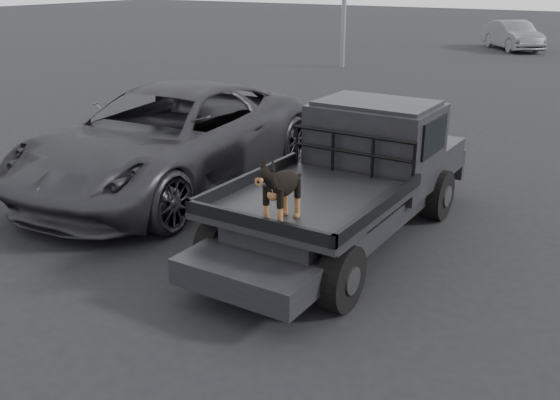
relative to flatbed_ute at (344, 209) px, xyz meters
The scene contains 7 objects.
ground 1.65m from the flatbed_ute, 70.59° to the right, with size 120.00×120.00×0.00m, color black.
flatbed_ute is the anchor object (origin of this frame).
ute_cab 1.31m from the flatbed_ute, 90.00° to the left, with size 1.72×1.30×0.88m, color black, non-canonical shape.
headache_rack 0.76m from the flatbed_ute, 90.00° to the left, with size 1.80×0.08×0.55m, color black, non-canonical shape.
dog 1.95m from the flatbed_ute, 86.67° to the right, with size 0.32×0.60×0.74m, color black, non-canonical shape.
parked_suv 3.68m from the flatbed_ute, behind, with size 2.84×6.15×1.71m, color #2C2B31.
distant_car_a 24.75m from the flatbed_ute, 97.85° to the left, with size 1.42×4.07×1.34m, color #55555B.
Camera 1 is at (3.00, -5.73, 3.53)m, focal length 40.00 mm.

